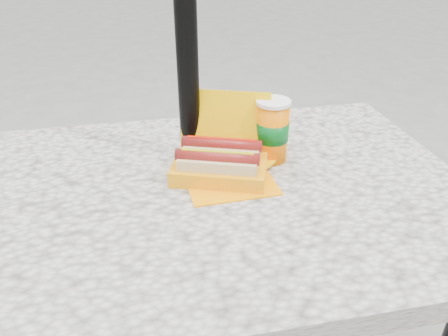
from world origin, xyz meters
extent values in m
cube|color=beige|center=(0.00, 0.00, 0.72)|extent=(1.20, 0.80, 0.05)
cylinder|color=black|center=(-0.50, 0.30, 0.35)|extent=(0.07, 0.07, 0.70)
cylinder|color=black|center=(0.50, 0.30, 0.35)|extent=(0.07, 0.07, 0.70)
cylinder|color=black|center=(0.00, 0.16, 1.10)|extent=(0.05, 0.05, 2.20)
cube|color=#FFBA00|center=(0.05, 0.04, 0.77)|extent=(0.24, 0.20, 0.04)
cube|color=#FFBA00|center=(0.08, 0.13, 0.85)|extent=(0.21, 0.11, 0.13)
cube|color=beige|center=(0.04, 0.01, 0.79)|extent=(0.18, 0.10, 0.04)
cylinder|color=maroon|center=(0.04, 0.01, 0.82)|extent=(0.18, 0.09, 0.03)
cylinder|color=#AFA40B|center=(0.04, 0.01, 0.83)|extent=(0.15, 0.06, 0.01)
cube|color=beige|center=(0.06, 0.07, 0.79)|extent=(0.18, 0.10, 0.04)
cylinder|color=maroon|center=(0.06, 0.07, 0.82)|extent=(0.18, 0.09, 0.03)
cylinder|color=#B21100|center=(0.06, 0.07, 0.83)|extent=(0.15, 0.06, 0.01)
cube|color=#FF8E00|center=(0.07, 0.03, 0.75)|extent=(0.20, 0.20, 0.00)
cylinder|color=#FFBA00|center=(0.09, 0.14, 0.76)|extent=(0.24, 0.24, 0.01)
cylinder|color=#FFBA00|center=(0.09, 0.14, 0.76)|extent=(0.25, 0.25, 0.01)
cube|color=gold|center=(0.10, 0.10, 0.79)|extent=(0.02, 0.06, 0.01)
cube|color=gold|center=(0.06, 0.18, 0.78)|extent=(0.02, 0.06, 0.01)
cube|color=gold|center=(0.11, 0.15, 0.79)|extent=(0.06, 0.03, 0.01)
cube|color=gold|center=(0.10, 0.12, 0.78)|extent=(0.06, 0.04, 0.01)
cube|color=gold|center=(0.06, 0.14, 0.79)|extent=(0.03, 0.06, 0.02)
cube|color=gold|center=(0.09, 0.16, 0.78)|extent=(0.03, 0.06, 0.01)
cube|color=gold|center=(0.12, 0.14, 0.79)|extent=(0.06, 0.04, 0.01)
cube|color=gold|center=(0.08, 0.19, 0.77)|extent=(0.04, 0.06, 0.01)
cube|color=gold|center=(0.09, 0.14, 0.79)|extent=(0.06, 0.02, 0.01)
cube|color=gold|center=(0.09, 0.11, 0.78)|extent=(0.05, 0.05, 0.02)
cube|color=gold|center=(0.09, 0.14, 0.79)|extent=(0.02, 0.06, 0.01)
cube|color=gold|center=(0.11, 0.10, 0.78)|extent=(0.01, 0.06, 0.01)
cube|color=gold|center=(0.11, 0.13, 0.79)|extent=(0.05, 0.06, 0.02)
cube|color=gold|center=(0.11, 0.12, 0.78)|extent=(0.02, 0.06, 0.01)
ellipsoid|color=#B21100|center=(0.05, 0.19, 0.77)|extent=(0.05, 0.05, 0.02)
cube|color=red|center=(0.10, 0.15, 0.78)|extent=(0.10, 0.05, 0.00)
cylinder|color=#FF7400|center=(0.19, 0.10, 0.82)|extent=(0.08, 0.08, 0.14)
cylinder|color=#035216|center=(0.19, 0.10, 0.83)|extent=(0.08, 0.08, 0.05)
cylinder|color=white|center=(0.19, 0.10, 0.90)|extent=(0.08, 0.08, 0.01)
camera|label=1|loc=(-0.11, -0.80, 1.27)|focal=35.00mm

